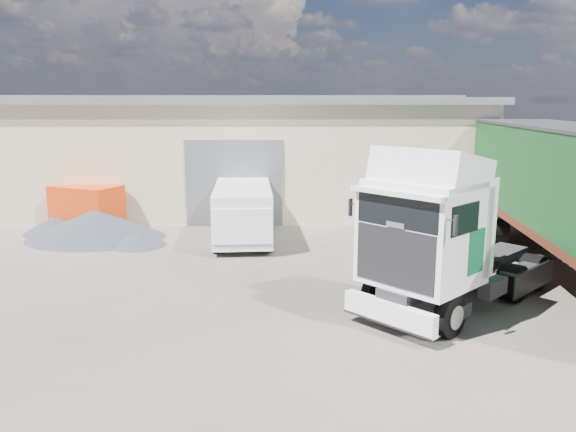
{
  "coord_description": "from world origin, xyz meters",
  "views": [
    {
      "loc": [
        -0.13,
        -13.02,
        5.17
      ],
      "look_at": [
        0.12,
        3.0,
        1.86
      ],
      "focal_mm": 35.0,
      "sensor_mm": 36.0,
      "label": 1
    }
  ],
  "objects_px": {
    "panel_van": "(243,214)",
    "orange_skip": "(87,210)",
    "tractor_unit": "(440,244)",
    "box_trailer": "(576,186)"
  },
  "relations": [
    {
      "from": "box_trailer",
      "to": "orange_skip",
      "type": "bearing_deg",
      "value": 164.3
    },
    {
      "from": "panel_van",
      "to": "tractor_unit",
      "type": "bearing_deg",
      "value": -57.0
    },
    {
      "from": "panel_van",
      "to": "orange_skip",
      "type": "bearing_deg",
      "value": 157.66
    },
    {
      "from": "panel_van",
      "to": "orange_skip",
      "type": "distance_m",
      "value": 6.9
    },
    {
      "from": "tractor_unit",
      "to": "orange_skip",
      "type": "xyz_separation_m",
      "value": [
        -11.78,
        9.48,
        -0.97
      ]
    },
    {
      "from": "box_trailer",
      "to": "orange_skip",
      "type": "distance_m",
      "value": 17.92
    },
    {
      "from": "tractor_unit",
      "to": "orange_skip",
      "type": "height_order",
      "value": "tractor_unit"
    },
    {
      "from": "orange_skip",
      "to": "tractor_unit",
      "type": "bearing_deg",
      "value": -14.42
    },
    {
      "from": "box_trailer",
      "to": "panel_van",
      "type": "distance_m",
      "value": 11.04
    },
    {
      "from": "tractor_unit",
      "to": "box_trailer",
      "type": "xyz_separation_m",
      "value": [
        4.85,
        3.09,
        0.95
      ]
    }
  ]
}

